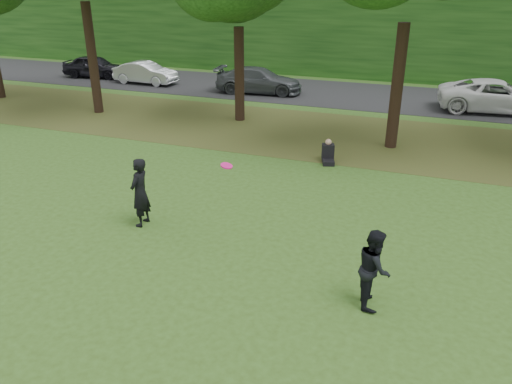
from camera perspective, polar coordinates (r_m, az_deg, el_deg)
ground at (r=10.80m, az=-15.49°, el=-12.08°), size 120.00×120.00×0.00m
leaf_litter at (r=21.57m, az=4.68°, el=6.91°), size 60.00×7.00×0.01m
street at (r=29.11m, az=9.18°, el=11.06°), size 70.00×7.00×0.02m
far_hedge at (r=34.56m, az=11.64°, el=17.00°), size 70.00×3.00×5.00m
player_left at (r=13.37m, az=-13.13°, el=-0.04°), size 0.47×0.69×1.86m
player_right at (r=10.22m, az=13.34°, el=-8.46°), size 0.80×0.93×1.66m
parked_cars at (r=27.90m, az=9.37°, el=12.03°), size 34.56×3.77×1.52m
frisbee at (r=11.03m, az=-3.39°, el=3.02°), size 0.29×0.30×0.11m
seated_person at (r=17.98m, az=8.23°, el=4.35°), size 0.62×0.82×0.83m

